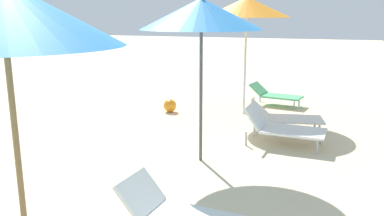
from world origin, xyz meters
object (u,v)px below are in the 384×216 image
lounger_second_shoreside (179,214)px  lounger_farthest_shoreside (275,94)px  beach_ball (170,106)px  umbrella_second (3,14)px  lounger_third_shoreside (282,127)px  umbrella_farthest (247,7)px  umbrella_third (201,14)px  lounger_farthest_inland (285,117)px

lounger_second_shoreside → lounger_farthest_shoreside: (0.03, 6.62, -0.02)m
lounger_second_shoreside → beach_ball: (-2.20, 5.07, -0.15)m
umbrella_second → beach_ball: 6.52m
lounger_third_shoreside → lounger_farthest_shoreside: (-0.56, 3.15, -0.05)m
umbrella_farthest → lounger_farthest_shoreside: umbrella_farthest is taller
umbrella_second → lounger_farthest_shoreside: bearing=82.3°
umbrella_third → lounger_farthest_shoreside: umbrella_third is taller
lounger_farthest_shoreside → beach_ball: lounger_farthest_shoreside is taller
umbrella_second → umbrella_farthest: size_ratio=0.95×
lounger_second_shoreside → lounger_third_shoreside: 3.53m
umbrella_second → beach_ball: (-1.19, 6.06, -2.09)m
lounger_second_shoreside → lounger_third_shoreside: lounger_third_shoreside is taller
umbrella_third → lounger_farthest_inland: (1.05, 2.06, -1.95)m
lounger_second_shoreside → umbrella_farthest: (-0.53, 5.50, 2.09)m
umbrella_farthest → lounger_farthest_inland: bearing=-47.6°
lounger_second_shoreside → umbrella_farthest: 5.91m
lounger_farthest_shoreside → umbrella_farthest: bearing=-106.4°
lounger_farthest_shoreside → beach_ball: (-2.22, -1.55, -0.12)m
lounger_second_shoreside → beach_ball: lounger_second_shoreside is taller
umbrella_farthest → lounger_third_shoreside: bearing=-61.2°
lounger_second_shoreside → beach_ball: size_ratio=4.29×
lounger_second_shoreside → lounger_farthest_shoreside: size_ratio=0.97×
umbrella_third → lounger_farthest_inland: 3.03m
lounger_third_shoreside → lounger_farthest_inland: lounger_third_shoreside is taller
lounger_third_shoreside → umbrella_farthest: bearing=122.2°
lounger_third_shoreside → lounger_farthest_inland: 0.86m
umbrella_third → beach_ball: (-1.68, 2.80, -2.09)m
umbrella_farthest → lounger_farthest_inland: (1.06, -1.16, -2.09)m
lounger_farthest_inland → beach_ball: lounger_farthest_inland is taller
umbrella_second → umbrella_farthest: umbrella_farthest is taller
lounger_second_shoreside → umbrella_third: 3.03m
lounger_second_shoreside → lounger_farthest_inland: (0.54, 4.33, -0.00)m
umbrella_farthest → lounger_farthest_inland: size_ratio=1.81×
lounger_second_shoreside → umbrella_farthest: bearing=100.3°
lounger_third_shoreside → beach_ball: size_ratio=4.57×
lounger_third_shoreside → lounger_second_shoreside: bearing=-96.1°
umbrella_farthest → beach_ball: 2.83m
beach_ball → umbrella_farthest: bearing=14.3°
umbrella_farthest → beach_ball: (-1.67, -0.43, -2.24)m
lounger_farthest_shoreside → lounger_second_shoreside: bearing=-80.5°
umbrella_farthest → lounger_farthest_inland: umbrella_farthest is taller
lounger_third_shoreside → umbrella_third: bearing=-128.9°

